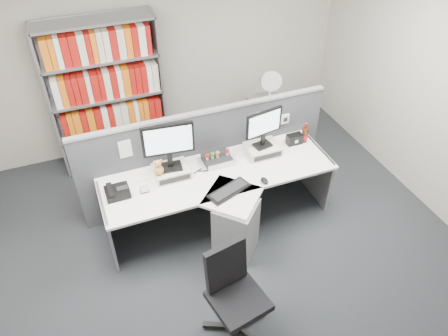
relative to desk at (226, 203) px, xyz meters
name	(u,v)px	position (x,y,z in m)	size (l,w,h in m)	color
ground	(246,270)	(0.00, -0.60, -0.46)	(5.50, 5.50, 0.00)	#2A2D31
room_shell	(253,133)	(0.00, -0.60, 1.33)	(5.04, 5.54, 2.72)	#AFAA9C
partition	(206,156)	(0.00, 0.65, 0.19)	(3.00, 0.08, 1.27)	#42444B
desk	(226,203)	(0.00, 0.00, 0.00)	(2.60, 1.20, 0.72)	white
monitor_riser_left	(171,171)	(-0.49, 0.38, 0.31)	(0.38, 0.31, 0.10)	beige
monitor_riser_right	(262,149)	(0.61, 0.38, 0.31)	(0.38, 0.31, 0.10)	beige
monitor_left	(168,143)	(-0.49, 0.38, 0.70)	(0.55, 0.20, 0.56)	black
monitor_right	(264,126)	(0.61, 0.38, 0.64)	(0.46, 0.18, 0.47)	black
desktop_pc	(217,159)	(0.05, 0.41, 0.30)	(0.30, 0.27, 0.08)	black
figurines	(216,154)	(0.04, 0.40, 0.40)	(0.29, 0.05, 0.09)	beige
keyboard	(229,191)	(-0.01, -0.10, 0.28)	(0.51, 0.33, 0.03)	black
mouse	(264,181)	(0.41, -0.10, 0.29)	(0.07, 0.11, 0.04)	black
desk_phone	(117,192)	(-1.11, 0.28, 0.30)	(0.25, 0.23, 0.11)	black
desk_calendar	(144,188)	(-0.83, 0.22, 0.31)	(0.09, 0.07, 0.11)	black
plush_toy	(158,168)	(-0.64, 0.32, 0.44)	(0.11, 0.11, 0.19)	#B4873C
speaker	(294,139)	(1.04, 0.41, 0.33)	(0.19, 0.10, 0.12)	black
cola_bottle	(305,135)	(1.18, 0.40, 0.36)	(0.08, 0.08, 0.26)	#3F190A
shelving_unit	(108,98)	(-0.90, 1.85, 0.52)	(1.41, 0.40, 2.00)	gray
filing_cabinet	(268,124)	(1.20, 1.40, -0.11)	(0.45, 0.61, 0.70)	gray
desk_fan	(271,83)	(1.20, 1.40, 0.54)	(0.28, 0.18, 0.48)	white
office_chair	(234,291)	(-0.37, -1.12, 0.06)	(0.64, 0.63, 0.96)	silver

